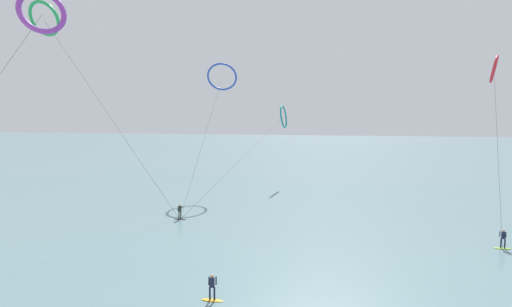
{
  "coord_description": "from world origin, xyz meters",
  "views": [
    {
      "loc": [
        4.93,
        -7.4,
        11.59
      ],
      "look_at": [
        0.0,
        20.01,
        8.78
      ],
      "focal_mm": 27.76,
      "sensor_mm": 36.0,
      "label": 1
    }
  ],
  "objects_px": {
    "surfer_lime": "(503,240)",
    "kite_cobalt": "(222,77)",
    "kite_violet": "(42,12)",
    "kite_teal": "(283,117)",
    "kite_crimson": "(494,69)",
    "surfer_amber": "(212,289)",
    "kite_emerald": "(45,19)",
    "surfer_charcoal": "(180,213)"
  },
  "relations": [
    {
      "from": "surfer_lime",
      "to": "kite_cobalt",
      "type": "distance_m",
      "value": 42.02
    },
    {
      "from": "kite_violet",
      "to": "kite_teal",
      "type": "distance_m",
      "value": 40.87
    },
    {
      "from": "kite_crimson",
      "to": "surfer_amber",
      "type": "bearing_deg",
      "value": -22.42
    },
    {
      "from": "surfer_lime",
      "to": "kite_crimson",
      "type": "bearing_deg",
      "value": -83.47
    },
    {
      "from": "kite_violet",
      "to": "kite_cobalt",
      "type": "relative_size",
      "value": 1.02
    },
    {
      "from": "kite_teal",
      "to": "kite_emerald",
      "type": "height_order",
      "value": "kite_emerald"
    },
    {
      "from": "kite_cobalt",
      "to": "kite_emerald",
      "type": "height_order",
      "value": "kite_emerald"
    },
    {
      "from": "kite_crimson",
      "to": "kite_teal",
      "type": "bearing_deg",
      "value": -101.2
    },
    {
      "from": "kite_violet",
      "to": "kite_emerald",
      "type": "distance_m",
      "value": 6.62
    },
    {
      "from": "surfer_lime",
      "to": "kite_emerald",
      "type": "relative_size",
      "value": 0.08
    },
    {
      "from": "kite_violet",
      "to": "kite_emerald",
      "type": "relative_size",
      "value": 0.97
    },
    {
      "from": "kite_emerald",
      "to": "kite_crimson",
      "type": "relative_size",
      "value": 1.2
    },
    {
      "from": "surfer_lime",
      "to": "surfer_charcoal",
      "type": "height_order",
      "value": "same"
    },
    {
      "from": "kite_cobalt",
      "to": "kite_crimson",
      "type": "bearing_deg",
      "value": 156.56
    },
    {
      "from": "kite_teal",
      "to": "kite_emerald",
      "type": "relative_size",
      "value": 1.24
    },
    {
      "from": "surfer_amber",
      "to": "kite_violet",
      "type": "relative_size",
      "value": 0.08
    },
    {
      "from": "surfer_charcoal",
      "to": "kite_teal",
      "type": "distance_m",
      "value": 28.43
    },
    {
      "from": "surfer_amber",
      "to": "kite_emerald",
      "type": "xyz_separation_m",
      "value": [
        -18.96,
        10.79,
        19.42
      ]
    },
    {
      "from": "kite_violet",
      "to": "kite_teal",
      "type": "bearing_deg",
      "value": 21.01
    },
    {
      "from": "kite_cobalt",
      "to": "kite_violet",
      "type": "bearing_deg",
      "value": 72.3
    },
    {
      "from": "kite_emerald",
      "to": "kite_violet",
      "type": "bearing_deg",
      "value": 133.81
    },
    {
      "from": "kite_cobalt",
      "to": "kite_crimson",
      "type": "height_order",
      "value": "kite_cobalt"
    },
    {
      "from": "surfer_amber",
      "to": "kite_crimson",
      "type": "relative_size",
      "value": 0.09
    },
    {
      "from": "kite_teal",
      "to": "kite_crimson",
      "type": "height_order",
      "value": "kite_crimson"
    },
    {
      "from": "kite_violet",
      "to": "kite_crimson",
      "type": "distance_m",
      "value": 45.57
    },
    {
      "from": "surfer_lime",
      "to": "kite_teal",
      "type": "xyz_separation_m",
      "value": [
        -22.12,
        29.18,
        10.25
      ]
    },
    {
      "from": "kite_emerald",
      "to": "kite_crimson",
      "type": "bearing_deg",
      "value": -152.64
    },
    {
      "from": "surfer_amber",
      "to": "kite_violet",
      "type": "bearing_deg",
      "value": -35.63
    },
    {
      "from": "kite_cobalt",
      "to": "surfer_lime",
      "type": "bearing_deg",
      "value": 136.05
    },
    {
      "from": "kite_emerald",
      "to": "kite_crimson",
      "type": "xyz_separation_m",
      "value": [
        44.14,
        15.86,
        -3.71
      ]
    },
    {
      "from": "surfer_lime",
      "to": "kite_cobalt",
      "type": "xyz_separation_m",
      "value": [
        -30.94,
        23.27,
        16.33
      ]
    },
    {
      "from": "surfer_charcoal",
      "to": "kite_teal",
      "type": "bearing_deg",
      "value": 2.62
    },
    {
      "from": "surfer_charcoal",
      "to": "surfer_amber",
      "type": "bearing_deg",
      "value": -131.82
    },
    {
      "from": "kite_violet",
      "to": "surfer_lime",
      "type": "bearing_deg",
      "value": -35.09
    },
    {
      "from": "surfer_charcoal",
      "to": "kite_crimson",
      "type": "height_order",
      "value": "kite_crimson"
    },
    {
      "from": "surfer_lime",
      "to": "kite_crimson",
      "type": "xyz_separation_m",
      "value": [
        3.4,
        13.14,
        15.72
      ]
    },
    {
      "from": "kite_cobalt",
      "to": "kite_crimson",
      "type": "distance_m",
      "value": 35.81
    },
    {
      "from": "surfer_charcoal",
      "to": "kite_cobalt",
      "type": "height_order",
      "value": "kite_cobalt"
    },
    {
      "from": "surfer_amber",
      "to": "kite_emerald",
      "type": "relative_size",
      "value": 0.08
    },
    {
      "from": "kite_cobalt",
      "to": "kite_emerald",
      "type": "xyz_separation_m",
      "value": [
        -9.79,
        -26.0,
        3.09
      ]
    },
    {
      "from": "surfer_lime",
      "to": "kite_emerald",
      "type": "distance_m",
      "value": 45.21
    },
    {
      "from": "kite_emerald",
      "to": "surfer_charcoal",
      "type": "bearing_deg",
      "value": -138.44
    }
  ]
}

